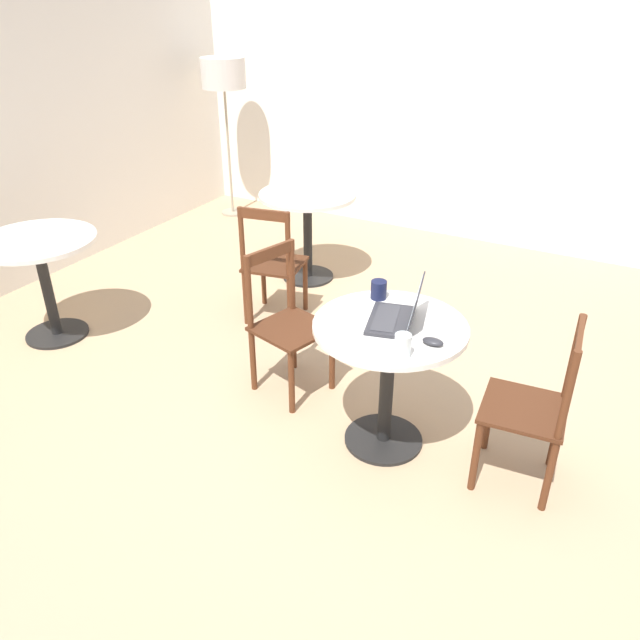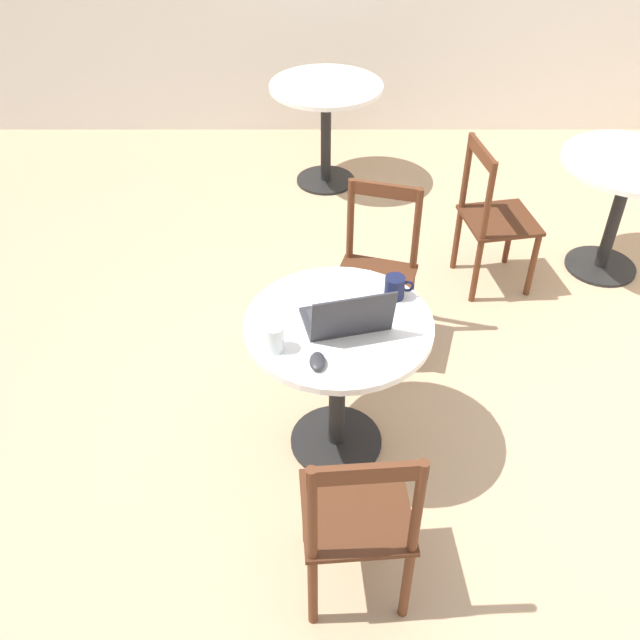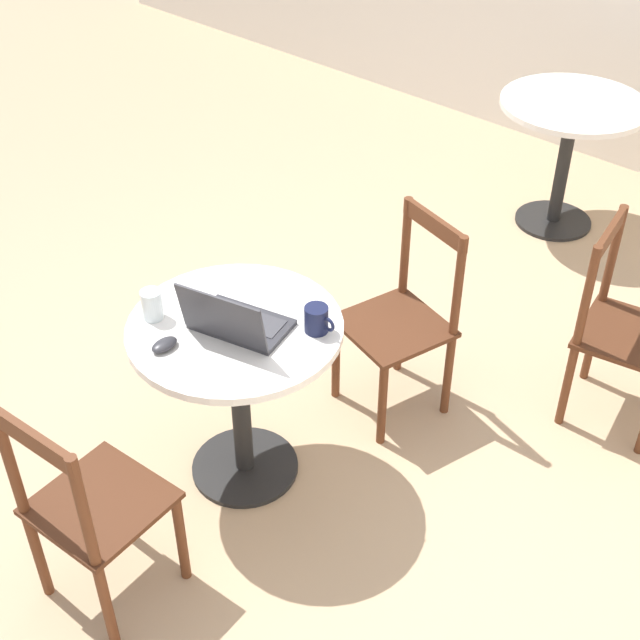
{
  "view_description": "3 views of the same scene",
  "coord_description": "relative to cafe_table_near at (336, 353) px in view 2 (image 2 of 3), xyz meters",
  "views": [
    {
      "loc": [
        -2.46,
        -1.1,
        2.21
      ],
      "look_at": [
        0.17,
        0.31,
        0.57
      ],
      "focal_mm": 35.0,
      "sensor_mm": 36.0,
      "label": 1
    },
    {
      "loc": [
        -0.03,
        -2.33,
        2.55
      ],
      "look_at": [
        -0.02,
        0.09,
        0.54
      ],
      "focal_mm": 40.0,
      "sensor_mm": 36.0,
      "label": 2
    },
    {
      "loc": [
        1.89,
        -1.78,
        2.64
      ],
      "look_at": [
        0.13,
        0.21,
        0.58
      ],
      "focal_mm": 50.0,
      "sensor_mm": 36.0,
      "label": 3
    }
  ],
  "objects": [
    {
      "name": "cafe_table_mid",
      "position": [
        1.65,
        1.39,
        0.0
      ],
      "size": [
        0.77,
        0.77,
        0.72
      ],
      "color": "black",
      "rests_on": "ground_plane"
    },
    {
      "name": "mouse",
      "position": [
        -0.08,
        -0.25,
        0.18
      ],
      "size": [
        0.06,
        0.1,
        0.03
      ],
      "color": "#2D2D33",
      "rests_on": "cafe_table_near"
    },
    {
      "name": "cafe_table_far",
      "position": [
        -0.03,
        2.48,
        0.0
      ],
      "size": [
        0.77,
        0.77,
        0.72
      ],
      "color": "black",
      "rests_on": "ground_plane"
    },
    {
      "name": "drinking_glass",
      "position": [
        -0.25,
        -0.16,
        0.22
      ],
      "size": [
        0.08,
        0.08,
        0.11
      ],
      "color": "silver",
      "rests_on": "cafe_table_near"
    },
    {
      "name": "mug",
      "position": [
        0.24,
        0.17,
        0.22
      ],
      "size": [
        0.12,
        0.08,
        0.1
      ],
      "color": "#141938",
      "rests_on": "cafe_table_near"
    },
    {
      "name": "ground_plane",
      "position": [
        -0.04,
        0.15,
        -0.56
      ],
      "size": [
        16.0,
        16.0,
        0.0
      ],
      "primitive_type": "plane",
      "color": "tan"
    },
    {
      "name": "chair_near_front",
      "position": [
        0.06,
        -0.72,
        -0.13
      ],
      "size": [
        0.41,
        0.41,
        0.88
      ],
      "color": "#562D19",
      "rests_on": "ground_plane"
    },
    {
      "name": "chair_near_back",
      "position": [
        0.21,
        0.72,
        -0.13
      ],
      "size": [
        0.48,
        0.48,
        0.88
      ],
      "color": "#562D19",
      "rests_on": "ground_plane"
    },
    {
      "name": "laptop",
      "position": [
        0.03,
        -0.02,
        0.21
      ],
      "size": [
        0.38,
        0.31,
        0.22
      ],
      "color": "#2D2D33",
      "rests_on": "cafe_table_near"
    },
    {
      "name": "chair_mid_left",
      "position": [
        0.89,
        1.25,
        -0.13
      ],
      "size": [
        0.45,
        0.45,
        0.88
      ],
      "color": "#562D19",
      "rests_on": "ground_plane"
    },
    {
      "name": "cafe_table_near",
      "position": [
        0.0,
        0.0,
        0.0
      ],
      "size": [
        0.77,
        0.77,
        0.72
      ],
      "color": "black",
      "rests_on": "ground_plane"
    }
  ]
}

